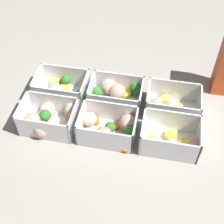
# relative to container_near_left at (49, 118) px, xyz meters

# --- Properties ---
(ground_plane) EXTENTS (4.00, 4.00, 0.00)m
(ground_plane) POSITION_rel_container_near_left_xyz_m (0.17, 0.06, -0.03)
(ground_plane) COLOR gray
(container_near_left) EXTENTS (0.17, 0.14, 0.08)m
(container_near_left) POSITION_rel_container_near_left_xyz_m (0.00, 0.00, 0.00)
(container_near_left) COLOR white
(container_near_left) RESTS_ON ground_plane
(container_near_center) EXTENTS (0.18, 0.13, 0.08)m
(container_near_center) POSITION_rel_container_near_left_xyz_m (0.18, -0.00, -0.00)
(container_near_center) COLOR white
(container_near_center) RESTS_ON ground_plane
(container_near_right) EXTENTS (0.18, 0.12, 0.08)m
(container_near_right) POSITION_rel_container_near_left_xyz_m (0.36, -0.02, -0.00)
(container_near_right) COLOR white
(container_near_right) RESTS_ON ground_plane
(container_far_left) EXTENTS (0.17, 0.12, 0.08)m
(container_far_left) POSITION_rel_container_near_left_xyz_m (0.00, 0.12, -0.00)
(container_far_left) COLOR white
(container_far_left) RESTS_ON ground_plane
(container_far_center) EXTENTS (0.18, 0.13, 0.08)m
(container_far_center) POSITION_rel_container_near_left_xyz_m (0.16, 0.13, -0.00)
(container_far_center) COLOR white
(container_far_center) RESTS_ON ground_plane
(container_far_right) EXTENTS (0.16, 0.11, 0.08)m
(container_far_right) POSITION_rel_container_near_left_xyz_m (0.34, 0.12, -0.00)
(container_far_right) COLOR white
(container_far_right) RESTS_ON ground_plane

